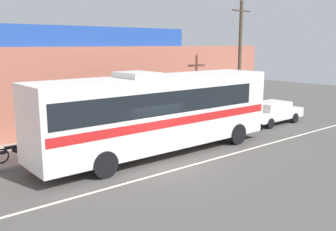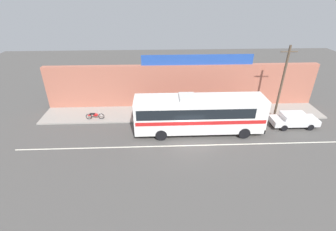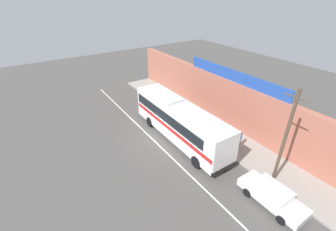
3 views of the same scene
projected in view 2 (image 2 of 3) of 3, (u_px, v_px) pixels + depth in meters
ground_plane at (189, 140)px, 21.94m from camera, size 70.00×70.00×0.00m
sidewalk_slab at (183, 113)px, 26.48m from camera, size 30.00×3.60×0.14m
storefront_facade at (182, 86)px, 27.27m from camera, size 30.00×0.70×4.80m
storefront_billboard at (198, 60)px, 25.92m from camera, size 12.06×0.12×1.10m
road_center_stripe at (190, 146)px, 21.24m from camera, size 30.00×0.14×0.01m
intercity_bus at (198, 113)px, 22.23m from camera, size 11.84×2.69×3.78m
parked_car at (294, 120)px, 23.83m from camera, size 4.48×1.85×1.37m
utility_pole at (282, 82)px, 23.83m from camera, size 1.60×0.22×7.42m
motorcycle_green at (95, 115)px, 24.95m from camera, size 1.89×0.56×0.94m
motorcycle_red at (141, 115)px, 25.04m from camera, size 1.89×0.56×0.94m
pedestrian_by_curb at (232, 104)px, 26.00m from camera, size 0.30×0.48×1.70m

